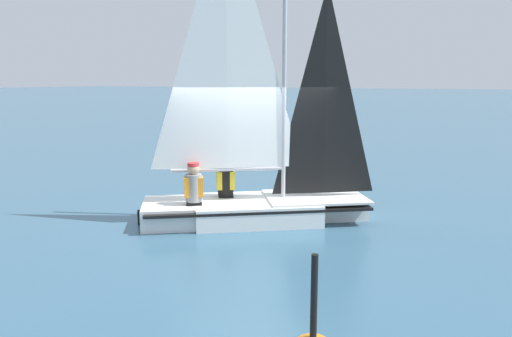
% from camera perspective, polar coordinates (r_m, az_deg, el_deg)
% --- Properties ---
extents(ground_plane, '(260.00, 260.00, 0.00)m').
position_cam_1_polar(ground_plane, '(9.55, -0.00, -5.90)').
color(ground_plane, '#38607A').
extents(sailboat_main, '(4.19, 3.53, 5.85)m').
position_cam_1_polar(sailboat_main, '(9.34, -0.07, -0.66)').
color(sailboat_main, white).
rests_on(sailboat_main, ground_plane).
extents(sailor_helm, '(0.43, 0.42, 1.16)m').
position_cam_1_polar(sailor_helm, '(9.65, -3.50, -1.95)').
color(sailor_helm, black).
rests_on(sailor_helm, ground_plane).
extents(sailor_crew, '(0.43, 0.42, 1.16)m').
position_cam_1_polar(sailor_crew, '(9.12, -7.12, -2.66)').
color(sailor_crew, black).
rests_on(sailor_crew, ground_plane).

